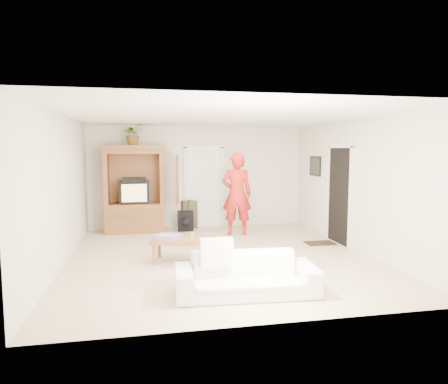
% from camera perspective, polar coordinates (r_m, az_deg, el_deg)
% --- Properties ---
extents(floor, '(6.00, 6.00, 0.00)m').
position_cam_1_polar(floor, '(7.59, -0.68, -9.17)').
color(floor, tan).
rests_on(floor, ground).
extents(ceiling, '(6.00, 6.00, 0.00)m').
position_cam_1_polar(ceiling, '(7.35, -0.71, 10.80)').
color(ceiling, white).
rests_on(ceiling, floor).
extents(wall_back, '(5.50, 0.00, 5.50)m').
position_cam_1_polar(wall_back, '(10.31, -3.73, 2.17)').
color(wall_back, silver).
rests_on(wall_back, floor).
extents(wall_front, '(5.50, 0.00, 5.50)m').
position_cam_1_polar(wall_front, '(4.46, 6.33, -2.88)').
color(wall_front, silver).
rests_on(wall_front, floor).
extents(wall_left, '(0.00, 6.00, 6.00)m').
position_cam_1_polar(wall_left, '(7.37, -22.22, 0.22)').
color(wall_left, silver).
rests_on(wall_left, floor).
extents(wall_right, '(0.00, 6.00, 6.00)m').
position_cam_1_polar(wall_right, '(8.30, 18.31, 0.96)').
color(wall_right, silver).
rests_on(wall_right, floor).
extents(armoire, '(1.82, 1.14, 2.10)m').
position_cam_1_polar(armoire, '(9.92, -12.52, -0.37)').
color(armoire, brown).
rests_on(armoire, floor).
extents(door_back, '(0.85, 0.05, 2.04)m').
position_cam_1_polar(door_back, '(10.32, -2.87, 0.62)').
color(door_back, white).
rests_on(door_back, floor).
extents(doorway_right, '(0.05, 0.90, 2.04)m').
position_cam_1_polar(doorway_right, '(8.84, 16.21, -0.51)').
color(doorway_right, black).
rests_on(doorway_right, floor).
extents(framed_picture, '(0.03, 0.60, 0.48)m').
position_cam_1_polar(framed_picture, '(9.97, 12.90, 3.63)').
color(framed_picture, black).
rests_on(framed_picture, wall_right).
extents(doormat, '(0.60, 0.40, 0.02)m').
position_cam_1_polar(doormat, '(8.83, 13.54, -7.10)').
color(doormat, '#382316').
rests_on(doormat, floor).
extents(plant, '(0.64, 0.64, 0.54)m').
position_cam_1_polar(plant, '(9.84, -12.85, 8.08)').
color(plant, '#4C7238').
rests_on(plant, armoire).
extents(man, '(0.77, 0.57, 1.92)m').
position_cam_1_polar(man, '(9.33, 1.83, -0.31)').
color(man, red).
rests_on(man, floor).
extents(sofa, '(1.98, 0.87, 0.57)m').
position_cam_1_polar(sofa, '(5.61, 3.21, -11.70)').
color(sofa, white).
rests_on(sofa, floor).
extents(coffee_table, '(1.23, 0.85, 0.42)m').
position_cam_1_polar(coffee_table, '(7.21, -5.77, -7.03)').
color(coffee_table, brown).
rests_on(coffee_table, floor).
extents(towel, '(0.46, 0.41, 0.08)m').
position_cam_1_polar(towel, '(7.17, -8.07, -6.36)').
color(towel, '#F5519D').
rests_on(towel, coffee_table).
extents(candle, '(0.08, 0.08, 0.10)m').
position_cam_1_polar(candle, '(7.25, -4.61, -6.10)').
color(candle, tan).
rests_on(candle, coffee_table).
extents(backpack_black, '(0.41, 0.26, 0.48)m').
position_cam_1_polar(backpack_black, '(9.86, -5.52, -4.23)').
color(backpack_black, black).
rests_on(backpack_black, floor).
extents(backpack_olive, '(0.40, 0.32, 0.70)m').
position_cam_1_polar(backpack_olive, '(10.24, -4.98, -3.22)').
color(backpack_olive, '#47442B').
rests_on(backpack_olive, floor).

